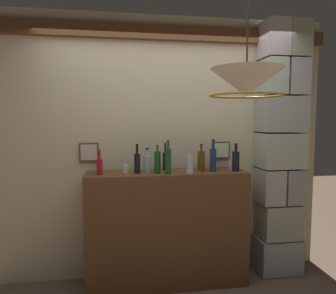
% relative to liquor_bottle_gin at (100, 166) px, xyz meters
% --- Properties ---
extents(panelled_rear_partition, '(3.46, 0.15, 2.70)m').
position_rel_liquor_bottle_gin_xyz_m(panelled_rear_partition, '(0.64, 0.33, 0.20)').
color(panelled_rear_partition, beige).
rests_on(panelled_rear_partition, ground).
extents(stone_pillar, '(0.46, 0.39, 2.63)m').
position_rel_liquor_bottle_gin_xyz_m(stone_pillar, '(1.86, 0.15, 0.11)').
color(stone_pillar, '#999C9C').
rests_on(stone_pillar, ground).
extents(bar_shelf_unit, '(1.57, 0.39, 1.14)m').
position_rel_liquor_bottle_gin_xyz_m(bar_shelf_unit, '(0.64, 0.05, -0.65)').
color(bar_shelf_unit, brown).
rests_on(bar_shelf_unit, ground).
extents(liquor_bottle_gin, '(0.05, 0.05, 0.24)m').
position_rel_liquor_bottle_gin_xyz_m(liquor_bottle_gin, '(0.00, 0.00, 0.00)').
color(liquor_bottle_gin, maroon).
rests_on(liquor_bottle_gin, bar_shelf_unit).
extents(liquor_bottle_mezcal, '(0.06, 0.06, 0.32)m').
position_rel_liquor_bottle_gin_xyz_m(liquor_bottle_mezcal, '(1.09, 0.01, 0.04)').
color(liquor_bottle_mezcal, navy).
rests_on(liquor_bottle_mezcal, bar_shelf_unit).
extents(liquor_bottle_vodka, '(0.06, 0.06, 0.28)m').
position_rel_liquor_bottle_gin_xyz_m(liquor_bottle_vodka, '(0.35, 0.03, 0.02)').
color(liquor_bottle_vodka, black).
rests_on(liquor_bottle_vodka, bar_shelf_unit).
extents(liquor_bottle_brandy, '(0.06, 0.06, 0.24)m').
position_rel_liquor_bottle_gin_xyz_m(liquor_bottle_brandy, '(1.14, 0.16, 0.01)').
color(liquor_bottle_brandy, maroon).
rests_on(liquor_bottle_brandy, bar_shelf_unit).
extents(liquor_bottle_amaro, '(0.06, 0.06, 0.33)m').
position_rel_liquor_bottle_gin_xyz_m(liquor_bottle_amaro, '(0.63, -0.07, 0.05)').
color(liquor_bottle_amaro, '#1B5120').
rests_on(liquor_bottle_amaro, bar_shelf_unit).
extents(liquor_bottle_rum, '(0.07, 0.07, 0.28)m').
position_rel_liquor_bottle_gin_xyz_m(liquor_bottle_rum, '(1.32, -0.00, 0.02)').
color(liquor_bottle_rum, black).
rests_on(liquor_bottle_rum, bar_shelf_unit).
extents(liquor_bottle_rye, '(0.05, 0.05, 0.28)m').
position_rel_liquor_bottle_gin_xyz_m(liquor_bottle_rye, '(0.64, 0.18, 0.02)').
color(liquor_bottle_rye, black).
rests_on(liquor_bottle_rye, bar_shelf_unit).
extents(liquor_bottle_bourbon, '(0.07, 0.07, 0.22)m').
position_rel_liquor_bottle_gin_xyz_m(liquor_bottle_bourbon, '(0.84, -0.09, 0.00)').
color(liquor_bottle_bourbon, '#AFBCC2').
rests_on(liquor_bottle_bourbon, bar_shelf_unit).
extents(liquor_bottle_vermouth, '(0.07, 0.07, 0.27)m').
position_rel_liquor_bottle_gin_xyz_m(liquor_bottle_vermouth, '(0.98, 0.05, 0.02)').
color(liquor_bottle_vermouth, '#593B14').
rests_on(liquor_bottle_vermouth, bar_shelf_unit).
extents(liquor_bottle_port, '(0.08, 0.08, 0.23)m').
position_rel_liquor_bottle_gin_xyz_m(liquor_bottle_port, '(0.45, 0.09, 0.00)').
color(liquor_bottle_port, '#AEC7C0').
rests_on(liquor_bottle_port, bar_shelf_unit).
extents(liquor_bottle_scotch, '(0.06, 0.06, 0.28)m').
position_rel_liquor_bottle_gin_xyz_m(liquor_bottle_scotch, '(0.54, -0.01, 0.03)').
color(liquor_bottle_scotch, '#1A5123').
rests_on(liquor_bottle_scotch, bar_shelf_unit).
extents(glass_tumbler_rocks, '(0.06, 0.06, 0.08)m').
position_rel_liquor_bottle_gin_xyz_m(glass_tumbler_rocks, '(0.24, 0.07, -0.04)').
color(glass_tumbler_rocks, silver).
rests_on(glass_tumbler_rocks, bar_shelf_unit).
extents(glass_tumbler_highball, '(0.07, 0.07, 0.09)m').
position_rel_liquor_bottle_gin_xyz_m(glass_tumbler_highball, '(1.33, 0.10, -0.04)').
color(glass_tumbler_highball, silver).
rests_on(glass_tumbler_highball, bar_shelf_unit).
extents(pendant_lamp, '(0.49, 0.49, 0.63)m').
position_rel_liquor_bottle_gin_xyz_m(pendant_lamp, '(1.02, -0.94, 0.67)').
color(pendant_lamp, '#EFE5C6').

